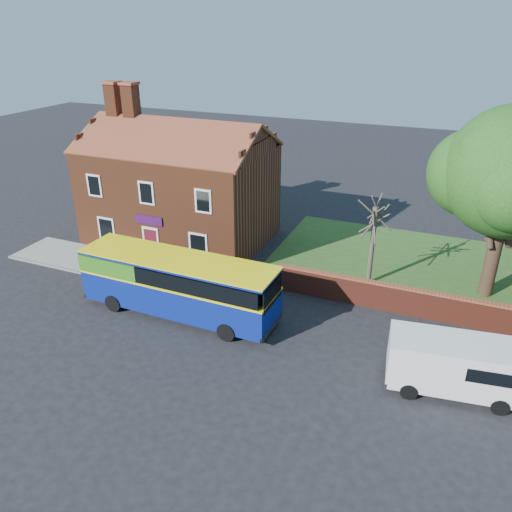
% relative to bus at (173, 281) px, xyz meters
% --- Properties ---
extents(ground, '(120.00, 120.00, 0.00)m').
position_rel_bus_xyz_m(ground, '(2.25, -2.42, -1.86)').
color(ground, black).
rests_on(ground, ground).
extents(pavement, '(18.00, 3.50, 0.12)m').
position_rel_bus_xyz_m(pavement, '(-4.75, 3.33, -1.80)').
color(pavement, gray).
rests_on(pavement, ground).
extents(kerb, '(18.00, 0.15, 0.14)m').
position_rel_bus_xyz_m(kerb, '(-4.75, 1.58, -1.79)').
color(kerb, slate).
rests_on(kerb, ground).
extents(grass_strip, '(26.00, 12.00, 0.04)m').
position_rel_bus_xyz_m(grass_strip, '(15.25, 10.58, -1.84)').
color(grass_strip, '#426B28').
rests_on(grass_strip, ground).
extents(shop_building, '(12.30, 8.13, 10.50)m').
position_rel_bus_xyz_m(shop_building, '(-4.77, 9.08, 1.56)').
color(shop_building, brown).
rests_on(shop_building, ground).
extents(boundary_wall, '(22.00, 0.38, 1.60)m').
position_rel_bus_xyz_m(boundary_wall, '(15.25, 4.58, -1.05)').
color(boundary_wall, maroon).
rests_on(boundary_wall, ground).
extents(bus, '(10.81, 2.96, 3.28)m').
position_rel_bus_xyz_m(bus, '(0.00, 0.00, 0.00)').
color(bus, navy).
rests_on(bus, ground).
extents(van_near, '(5.76, 2.91, 2.43)m').
position_rel_bus_xyz_m(van_near, '(14.24, -0.92, -0.50)').
color(van_near, white).
rests_on(van_near, ground).
extents(bare_tree, '(1.99, 2.37, 5.32)m').
position_rel_bus_xyz_m(bare_tree, '(9.07, 7.28, 0.87)').
color(bare_tree, '#4C4238').
rests_on(bare_tree, ground).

